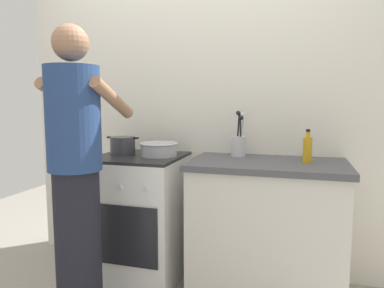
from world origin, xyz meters
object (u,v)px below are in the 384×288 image
pot (123,146)px  utensil_crock (239,144)px  mixing_bowl (159,149)px  oil_bottle (307,149)px  stove_range (140,217)px  person (76,177)px

pot → utensil_crock: (0.82, 0.15, 0.02)m
utensil_crock → mixing_bowl: bearing=-164.8°
oil_bottle → utensil_crock: bearing=162.0°
pot → utensil_crock: 0.84m
oil_bottle → stove_range: bearing=-178.8°
stove_range → mixing_bowl: mixing_bowl is taller
pot → mixing_bowl: bearing=0.9°
utensil_crock → oil_bottle: size_ratio=1.51×
stove_range → mixing_bowl: bearing=10.5°
pot → person: size_ratio=0.15×
mixing_bowl → stove_range: bearing=-169.5°
mixing_bowl → oil_bottle: (1.00, -0.00, 0.03)m
person → oil_bottle: bearing=26.1°
person → stove_range: bearing=78.6°
stove_range → pot: size_ratio=3.64×
utensil_crock → person: (-0.80, -0.77, -0.13)m
mixing_bowl → oil_bottle: 1.00m
pot → stove_range: bearing=-8.8°
pot → oil_bottle: oil_bottle is taller
stove_range → mixing_bowl: size_ratio=3.32×
mixing_bowl → utensil_crock: bearing=15.2°
stove_range → oil_bottle: (1.14, 0.02, 0.54)m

